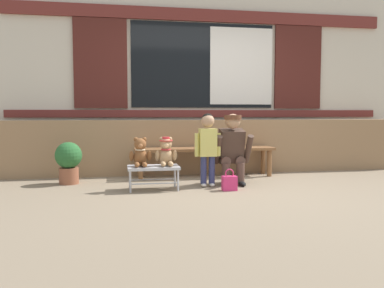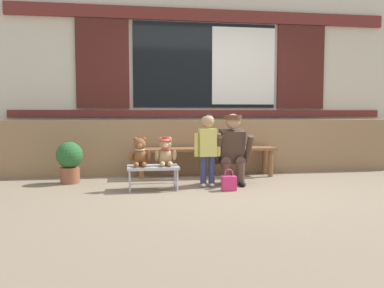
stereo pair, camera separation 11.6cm
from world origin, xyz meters
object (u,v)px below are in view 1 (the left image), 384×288
(teddy_bear_plain, at_px, (140,153))
(potted_plant, at_px, (69,160))
(wooden_bench_long, at_px, (205,152))
(handbag_on_ground, at_px, (229,183))
(teddy_bear_with_hat, at_px, (166,152))
(adult_crouching, at_px, (232,149))
(small_display_bench, at_px, (153,169))
(child_standing, at_px, (208,141))

(teddy_bear_plain, bearing_deg, potted_plant, 146.13)
(wooden_bench_long, height_order, handbag_on_ground, wooden_bench_long)
(teddy_bear_with_hat, distance_m, adult_crouching, 0.95)
(small_display_bench, bearing_deg, adult_crouching, 11.15)
(teddy_bear_plain, distance_m, potted_plant, 1.14)
(teddy_bear_with_hat, bearing_deg, potted_plant, 153.45)
(wooden_bench_long, xyz_separation_m, small_display_bench, (-0.85, -0.89, -0.11))
(adult_crouching, xyz_separation_m, handbag_on_ground, (-0.16, -0.42, -0.38))
(wooden_bench_long, distance_m, small_display_bench, 1.24)
(wooden_bench_long, distance_m, potted_plant, 1.96)
(teddy_bear_plain, relative_size, handbag_on_ground, 1.34)
(adult_crouching, height_order, potted_plant, adult_crouching)
(small_display_bench, height_order, potted_plant, potted_plant)
(handbag_on_ground, bearing_deg, potted_plant, 157.42)
(small_display_bench, relative_size, teddy_bear_with_hat, 1.76)
(adult_crouching, distance_m, handbag_on_ground, 0.59)
(child_standing, distance_m, potted_plant, 1.91)
(wooden_bench_long, relative_size, adult_crouching, 2.21)
(teddy_bear_with_hat, xyz_separation_m, handbag_on_ground, (0.77, -0.21, -0.38))
(wooden_bench_long, bearing_deg, teddy_bear_with_hat, -127.70)
(wooden_bench_long, distance_m, child_standing, 0.84)
(potted_plant, bearing_deg, handbag_on_ground, -22.58)
(wooden_bench_long, relative_size, handbag_on_ground, 7.72)
(small_display_bench, bearing_deg, wooden_bench_long, 46.47)
(teddy_bear_plain, relative_size, teddy_bear_with_hat, 1.00)
(teddy_bear_with_hat, relative_size, child_standing, 0.38)
(wooden_bench_long, relative_size, small_display_bench, 3.28)
(teddy_bear_with_hat, relative_size, adult_crouching, 0.38)
(handbag_on_ground, bearing_deg, adult_crouching, 69.90)
(teddy_bear_plain, distance_m, teddy_bear_with_hat, 0.32)
(child_standing, relative_size, potted_plant, 1.68)
(small_display_bench, relative_size, child_standing, 0.67)
(small_display_bench, xyz_separation_m, adult_crouching, (1.08, 0.21, 0.21))
(wooden_bench_long, xyz_separation_m, teddy_bear_plain, (-1.01, -0.89, 0.09))
(teddy_bear_with_hat, bearing_deg, adult_crouching, 12.89)
(teddy_bear_plain, relative_size, potted_plant, 0.64)
(teddy_bear_plain, height_order, adult_crouching, adult_crouching)
(child_standing, height_order, adult_crouching, child_standing)
(wooden_bench_long, relative_size, potted_plant, 3.68)
(wooden_bench_long, relative_size, teddy_bear_plain, 5.78)
(child_standing, relative_size, handbag_on_ground, 3.52)
(adult_crouching, bearing_deg, teddy_bear_plain, -170.32)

